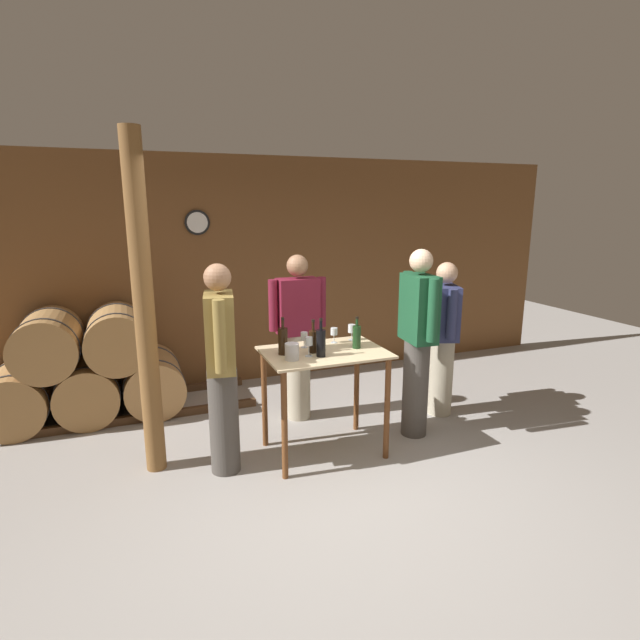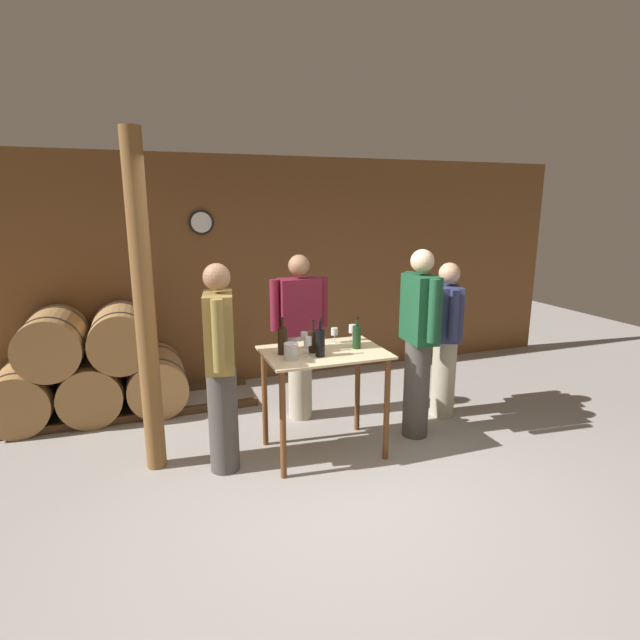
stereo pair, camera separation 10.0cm
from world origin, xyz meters
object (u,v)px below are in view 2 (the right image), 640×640
wooden_post (144,309)px  wine_bottle_far_left (282,340)px  person_host (221,365)px  wine_glass_near_center (304,337)px  ice_bucket (291,351)px  wine_bottle_center (320,342)px  person_visitor_bearded (300,334)px  person_visitor_with_scarf (446,337)px  wine_glass_far_side (352,329)px  person_visitor_near_door (419,340)px  wine_glass_near_right (334,332)px  wine_bottle_right (357,336)px  wine_glass_near_left (308,342)px  wine_bottle_left (313,341)px

wooden_post → wine_bottle_far_left: bearing=-10.8°
person_host → wine_glass_near_center: bearing=12.9°
wine_glass_near_center → ice_bucket: 0.36m
wine_bottle_center → person_visitor_bearded: bearing=83.1°
person_visitor_with_scarf → person_visitor_bearded: size_ratio=0.95×
ice_bucket → person_host: (-0.54, 0.13, -0.09)m
person_visitor_bearded → wine_bottle_center: bearing=-96.9°
wine_glass_far_side → person_visitor_bearded: person_visitor_bearded is taller
wooden_post → wine_bottle_center: wooden_post is taller
wine_glass_near_center → person_visitor_near_door: (1.05, -0.15, -0.09)m
wine_glass_near_right → wine_glass_far_side: (0.19, 0.02, 0.01)m
ice_bucket → wine_glass_near_center: bearing=54.9°
wine_glass_near_right → person_visitor_near_door: person_visitor_near_door is taller
wooden_post → wine_bottle_right: size_ratio=9.68×
wine_bottle_center → ice_bucket: size_ratio=2.35×
wine_bottle_far_left → person_visitor_near_door: bearing=-1.1°
wine_glass_near_left → person_visitor_with_scarf: bearing=14.7°
wine_glass_far_side → person_host: bearing=-168.9°
wine_bottle_center → person_host: 0.82m
wooden_post → person_visitor_near_door: size_ratio=1.53×
wine_glass_far_side → person_visitor_near_door: 0.61m
wooden_post → wine_bottle_left: 1.37m
wine_glass_near_center → wooden_post: bearing=176.8°
wine_bottle_center → wooden_post: bearing=164.6°
wine_bottle_center → wine_bottle_right: (0.38, 0.11, -0.01)m
wine_bottle_left → wine_glass_near_right: size_ratio=2.07×
wine_glass_near_center → person_host: bearing=-167.1°
wine_bottle_far_left → wine_glass_near_left: size_ratio=1.94×
wine_bottle_center → ice_bucket: (-0.25, -0.00, -0.05)m
wine_bottle_center → ice_bucket: 0.26m
ice_bucket → person_visitor_near_door: person_visitor_near_door is taller
person_host → person_visitor_with_scarf: bearing=8.3°
wine_glass_near_left → wine_glass_far_side: (0.54, 0.33, -0.02)m
wine_glass_near_right → person_visitor_with_scarf: 1.28m
ice_bucket → person_visitor_with_scarf: size_ratio=0.09×
wine_glass_near_left → wine_glass_far_side: wine_glass_near_left is taller
wine_glass_far_side → wine_glass_near_left: bearing=-148.6°
ice_bucket → person_host: bearing=167.0°
wooden_post → wine_bottle_left: wooden_post is taller
ice_bucket → person_visitor_with_scarf: bearing=14.7°
person_visitor_bearded → person_visitor_near_door: person_visitor_near_door is taller
wine_bottle_right → wine_glass_near_left: size_ratio=1.71×
wine_glass_near_right → person_visitor_bearded: (-0.15, 0.56, -0.14)m
wooden_post → wine_glass_near_right: 1.62m
wine_glass_near_left → wine_bottle_left: bearing=50.8°
person_visitor_with_scarf → wine_bottle_far_left: bearing=-170.6°
wooden_post → wine_bottle_left: size_ratio=9.52×
wine_bottle_far_left → person_visitor_near_door: size_ratio=0.18×
ice_bucket → person_visitor_near_door: 1.27m
wine_glass_near_right → person_visitor_with_scarf: bearing=5.4°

